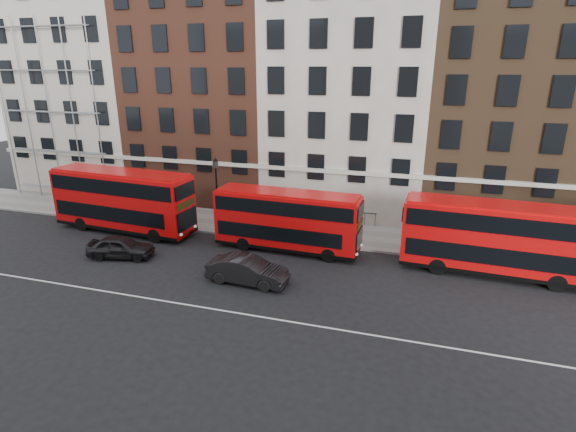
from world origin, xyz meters
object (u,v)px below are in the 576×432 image
(bus_a, at_px, (122,199))
(car_front, at_px, (247,270))
(bus_c, at_px, (494,237))
(bus_b, at_px, (287,219))
(car_rear, at_px, (121,247))

(bus_a, xyz_separation_m, car_front, (11.99, -5.28, -1.71))
(bus_c, distance_m, car_front, 14.58)
(bus_a, relative_size, car_front, 2.37)
(bus_b, xyz_separation_m, car_rear, (-9.99, -4.32, -1.47))
(car_front, bearing_deg, car_rear, 86.64)
(bus_a, relative_size, bus_c, 1.06)
(bus_b, distance_m, car_front, 5.52)
(bus_a, relative_size, car_rear, 2.64)
(bus_a, bearing_deg, car_rear, -52.70)
(bus_c, height_order, car_rear, bus_c)
(bus_b, distance_m, car_rear, 10.98)
(bus_a, height_order, bus_c, bus_a)
(bus_b, height_order, car_front, bus_b)
(bus_b, relative_size, bus_c, 0.93)
(car_front, bearing_deg, bus_b, -5.63)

